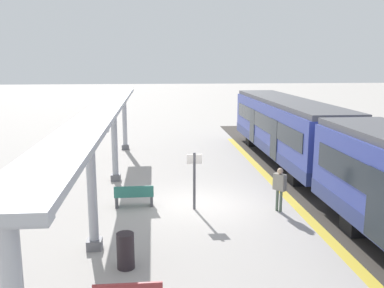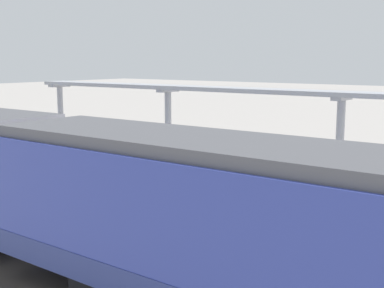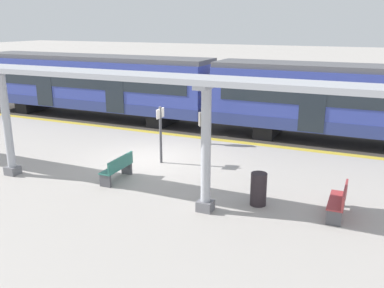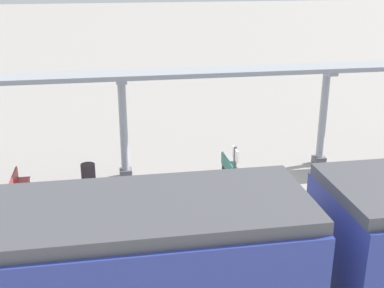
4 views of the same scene
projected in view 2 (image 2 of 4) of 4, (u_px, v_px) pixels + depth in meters
name	position (u px, v px, depth m)	size (l,w,h in m)	color
ground_plane	(189.00, 209.00, 16.84)	(176.00, 176.00, 0.00)	#A9A29C
tactile_edge_strip	(106.00, 241.00, 13.85)	(0.39, 27.93, 0.01)	gold
trackbed	(52.00, 262.00, 12.43)	(3.20, 39.93, 0.01)	#38332D
train_near_carriage	(325.00, 253.00, 8.09)	(2.65, 14.09, 3.48)	#32409A
canopy_pillar_second	(339.00, 150.00, 17.15)	(1.10, 0.44, 3.68)	slate
canopy_pillar_third	(168.00, 132.00, 21.52)	(1.10, 0.44, 3.68)	slate
canopy_pillar_fourth	(61.00, 121.00, 25.60)	(1.10, 0.44, 3.68)	slate
canopy_beam	(248.00, 90.00, 18.95)	(1.20, 22.42, 0.16)	#A8AAB2
bench_near_end	(90.00, 160.00, 22.87)	(1.50, 0.45, 0.86)	#9E3638
bench_mid_platform	(228.00, 181.00, 18.79)	(1.51, 0.47, 0.86)	#2E7466
trash_bin	(130.00, 164.00, 21.69)	(0.48, 0.48, 0.99)	#2B2327
platform_info_sign	(180.00, 167.00, 17.10)	(0.56, 0.10, 2.20)	#4C4C51
passenger_waiting_near_edge	(101.00, 192.00, 14.97)	(0.46, 0.51, 1.66)	#4F6151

